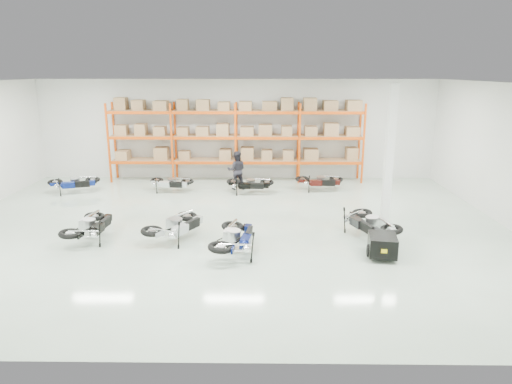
{
  "coord_description": "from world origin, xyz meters",
  "views": [
    {
      "loc": [
        1.16,
        -13.81,
        4.89
      ],
      "look_at": [
        0.97,
        0.3,
        1.1
      ],
      "focal_mm": 32.0,
      "sensor_mm": 36.0,
      "label": 1
    }
  ],
  "objects_px": {
    "moto_silver_left": "(176,221)",
    "moto_back_b": "(170,180)",
    "trailer": "(382,245)",
    "person_back": "(237,170)",
    "moto_back_c": "(250,181)",
    "moto_black_far_left": "(90,222)",
    "moto_back_d": "(320,178)",
    "moto_touring_right": "(369,218)",
    "moto_back_a": "(73,180)",
    "moto_blue_centre": "(236,233)"
  },
  "relations": [
    {
      "from": "moto_silver_left",
      "to": "moto_back_a",
      "type": "distance_m",
      "value": 7.45
    },
    {
      "from": "moto_back_c",
      "to": "moto_back_d",
      "type": "relative_size",
      "value": 0.98
    },
    {
      "from": "moto_silver_left",
      "to": "moto_back_d",
      "type": "height_order",
      "value": "moto_silver_left"
    },
    {
      "from": "moto_silver_left",
      "to": "person_back",
      "type": "relative_size",
      "value": 1.17
    },
    {
      "from": "moto_blue_centre",
      "to": "person_back",
      "type": "bearing_deg",
      "value": -79.72
    },
    {
      "from": "moto_blue_centre",
      "to": "moto_back_d",
      "type": "distance_m",
      "value": 7.54
    },
    {
      "from": "moto_back_a",
      "to": "moto_touring_right",
      "type": "bearing_deg",
      "value": -132.0
    },
    {
      "from": "moto_back_a",
      "to": "moto_silver_left",
      "type": "bearing_deg",
      "value": -153.15
    },
    {
      "from": "moto_back_b",
      "to": "moto_back_d",
      "type": "height_order",
      "value": "moto_back_d"
    },
    {
      "from": "moto_touring_right",
      "to": "moto_back_b",
      "type": "bearing_deg",
      "value": 124.19
    },
    {
      "from": "moto_back_b",
      "to": "person_back",
      "type": "distance_m",
      "value": 2.78
    },
    {
      "from": "trailer",
      "to": "moto_back_c",
      "type": "xyz_separation_m",
      "value": [
        -3.73,
        6.61,
        0.14
      ]
    },
    {
      "from": "moto_blue_centre",
      "to": "moto_black_far_left",
      "type": "xyz_separation_m",
      "value": [
        -4.34,
        0.99,
        -0.03
      ]
    },
    {
      "from": "moto_blue_centre",
      "to": "moto_back_a",
      "type": "bearing_deg",
      "value": -34.86
    },
    {
      "from": "moto_silver_left",
      "to": "moto_back_b",
      "type": "distance_m",
      "value": 5.71
    },
    {
      "from": "moto_back_d",
      "to": "person_back",
      "type": "xyz_separation_m",
      "value": [
        -3.47,
        0.19,
        0.29
      ]
    },
    {
      "from": "moto_blue_centre",
      "to": "person_back",
      "type": "relative_size",
      "value": 1.21
    },
    {
      "from": "moto_silver_left",
      "to": "person_back",
      "type": "xyz_separation_m",
      "value": [
        1.45,
        6.02,
        0.23
      ]
    },
    {
      "from": "trailer",
      "to": "person_back",
      "type": "height_order",
      "value": "person_back"
    },
    {
      "from": "moto_silver_left",
      "to": "person_back",
      "type": "bearing_deg",
      "value": -73.85
    },
    {
      "from": "moto_back_a",
      "to": "moto_back_b",
      "type": "height_order",
      "value": "moto_back_a"
    },
    {
      "from": "moto_black_far_left",
      "to": "moto_back_c",
      "type": "bearing_deg",
      "value": -125.08
    },
    {
      "from": "moto_touring_right",
      "to": "moto_back_a",
      "type": "height_order",
      "value": "moto_touring_right"
    },
    {
      "from": "moto_touring_right",
      "to": "trailer",
      "type": "distance_m",
      "value": 1.61
    },
    {
      "from": "moto_black_far_left",
      "to": "moto_touring_right",
      "type": "distance_m",
      "value": 8.28
    },
    {
      "from": "moto_silver_left",
      "to": "moto_back_d",
      "type": "xyz_separation_m",
      "value": [
        4.93,
        5.83,
        -0.06
      ]
    },
    {
      "from": "moto_silver_left",
      "to": "moto_back_d",
      "type": "bearing_deg",
      "value": -100.49
    },
    {
      "from": "moto_back_d",
      "to": "moto_back_c",
      "type": "bearing_deg",
      "value": 100.92
    },
    {
      "from": "moto_touring_right",
      "to": "moto_back_c",
      "type": "relative_size",
      "value": 1.15
    },
    {
      "from": "moto_back_a",
      "to": "person_back",
      "type": "height_order",
      "value": "person_back"
    },
    {
      "from": "moto_touring_right",
      "to": "moto_blue_centre",
      "type": "bearing_deg",
      "value": 179.95
    },
    {
      "from": "moto_black_far_left",
      "to": "person_back",
      "type": "distance_m",
      "value": 7.26
    },
    {
      "from": "moto_blue_centre",
      "to": "moto_touring_right",
      "type": "distance_m",
      "value": 4.16
    },
    {
      "from": "moto_touring_right",
      "to": "moto_silver_left",
      "type": "bearing_deg",
      "value": 164.22
    },
    {
      "from": "moto_silver_left",
      "to": "moto_back_b",
      "type": "relative_size",
      "value": 1.18
    },
    {
      "from": "moto_back_c",
      "to": "moto_back_d",
      "type": "xyz_separation_m",
      "value": [
        2.92,
        0.5,
        0.01
      ]
    },
    {
      "from": "moto_back_d",
      "to": "person_back",
      "type": "distance_m",
      "value": 3.49
    },
    {
      "from": "moto_touring_right",
      "to": "moto_back_d",
      "type": "distance_m",
      "value": 5.56
    },
    {
      "from": "moto_black_far_left",
      "to": "trailer",
      "type": "distance_m",
      "value": 8.37
    },
    {
      "from": "moto_back_d",
      "to": "moto_blue_centre",
      "type": "bearing_deg",
      "value": 156.77
    },
    {
      "from": "person_back",
      "to": "moto_back_c",
      "type": "bearing_deg",
      "value": 125.71
    },
    {
      "from": "moto_back_c",
      "to": "moto_black_far_left",
      "type": "bearing_deg",
      "value": 144.72
    },
    {
      "from": "moto_silver_left",
      "to": "moto_back_b",
      "type": "height_order",
      "value": "moto_silver_left"
    },
    {
      "from": "moto_back_b",
      "to": "person_back",
      "type": "height_order",
      "value": "person_back"
    },
    {
      "from": "moto_silver_left",
      "to": "moto_back_a",
      "type": "bearing_deg",
      "value": -16.08
    },
    {
      "from": "moto_back_a",
      "to": "moto_back_d",
      "type": "xyz_separation_m",
      "value": [
        10.13,
        0.49,
        -0.01
      ]
    },
    {
      "from": "moto_back_a",
      "to": "moto_back_b",
      "type": "bearing_deg",
      "value": -104.14
    },
    {
      "from": "moto_back_b",
      "to": "moto_back_c",
      "type": "relative_size",
      "value": 0.96
    },
    {
      "from": "moto_touring_right",
      "to": "moto_back_c",
      "type": "height_order",
      "value": "moto_touring_right"
    },
    {
      "from": "person_back",
      "to": "moto_black_far_left",
      "type": "bearing_deg",
      "value": 53.32
    }
  ]
}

